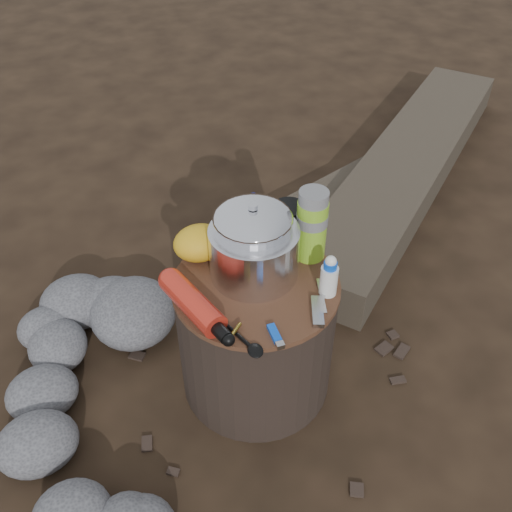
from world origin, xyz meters
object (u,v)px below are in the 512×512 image
object	(u,v)px
fuel_bottle	(193,303)
travel_mug	(288,225)
log_main	(407,166)
camping_pot	(253,239)
thermos	(312,225)
stump	(256,335)

from	to	relation	value
fuel_bottle	travel_mug	bearing A→B (deg)	10.13
travel_mug	log_main	bearing A→B (deg)	39.62
camping_pot	travel_mug	distance (m)	0.14
camping_pot	thermos	bearing A→B (deg)	1.12
fuel_bottle	thermos	bearing A→B (deg)	-1.70
log_main	fuel_bottle	size ratio (longest dim) A/B	7.01
log_main	travel_mug	distance (m)	1.12
stump	travel_mug	distance (m)	0.31
log_main	thermos	distance (m)	1.15
log_main	fuel_bottle	distance (m)	1.44
stump	fuel_bottle	bearing A→B (deg)	-164.27
camping_pot	fuel_bottle	bearing A→B (deg)	-150.23
log_main	fuel_bottle	xyz separation A→B (m)	(-1.12, -0.85, 0.34)
log_main	fuel_bottle	world-z (taller)	fuel_bottle
log_main	fuel_bottle	bearing A→B (deg)	-95.23
stump	thermos	xyz separation A→B (m)	(0.17, 0.06, 0.29)
stump	camping_pot	world-z (taller)	camping_pot
log_main	travel_mug	world-z (taller)	travel_mug
log_main	camping_pot	size ratio (longest dim) A/B	9.52
thermos	stump	bearing A→B (deg)	-160.58
fuel_bottle	thermos	distance (m)	0.37
log_main	thermos	xyz separation A→B (m)	(-0.78, -0.74, 0.41)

